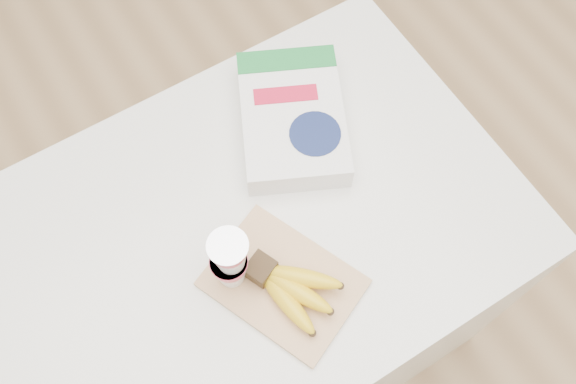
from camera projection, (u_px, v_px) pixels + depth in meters
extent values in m
plane|color=tan|center=(257.00, 331.00, 1.92)|extent=(4.00, 4.00, 0.00)
cube|color=silver|center=(249.00, 293.00, 1.56)|extent=(1.07, 0.71, 0.80)
cube|color=#DBB078|center=(283.00, 283.00, 1.15)|extent=(0.28, 0.31, 0.01)
cube|color=#382816|center=(261.00, 269.00, 1.13)|extent=(0.06, 0.06, 0.03)
ellipsoid|color=yellow|center=(287.00, 302.00, 1.11)|extent=(0.05, 0.15, 0.04)
sphere|color=#382816|center=(312.00, 333.00, 1.09)|extent=(0.01, 0.01, 0.01)
ellipsoid|color=yellow|center=(296.00, 291.00, 1.11)|extent=(0.09, 0.15, 0.04)
sphere|color=#382816|center=(330.00, 312.00, 1.09)|extent=(0.01, 0.01, 0.01)
ellipsoid|color=yellow|center=(301.00, 277.00, 1.11)|extent=(0.13, 0.13, 0.04)
sphere|color=#382816|center=(340.00, 286.00, 1.11)|extent=(0.01, 0.01, 0.01)
cylinder|color=silver|center=(227.00, 245.00, 1.00)|extent=(0.07, 0.07, 0.00)
cube|color=white|center=(293.00, 119.00, 1.26)|extent=(0.30, 0.35, 0.06)
cube|color=#1A7632|center=(286.00, 59.00, 1.28)|extent=(0.20, 0.13, 0.00)
cylinder|color=#131E4A|center=(315.00, 134.00, 1.21)|extent=(0.13, 0.13, 0.00)
cube|color=red|center=(286.00, 95.00, 1.25)|extent=(0.13, 0.09, 0.00)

